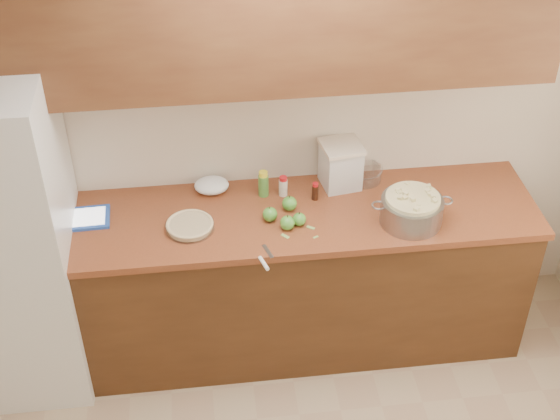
{
  "coord_description": "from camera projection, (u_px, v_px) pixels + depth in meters",
  "views": [
    {
      "loc": [
        -0.42,
        -1.7,
        3.39
      ],
      "look_at": [
        -0.04,
        1.43,
        0.98
      ],
      "focal_mm": 50.0,
      "sensor_mm": 36.0,
      "label": 1
    }
  ],
  "objects": [
    {
      "name": "paper_towel",
      "position": [
        212.0,
        185.0,
        4.18
      ],
      "size": [
        0.21,
        0.19,
        0.08
      ],
      "primitive_type": "ellipsoid",
      "rotation": [
        0.0,
        0.0,
        0.2
      ],
      "color": "white",
      "rests_on": "counter_run"
    },
    {
      "name": "apple_left",
      "position": [
        270.0,
        214.0,
        3.97
      ],
      "size": [
        0.08,
        0.08,
        0.09
      ],
      "color": "#4A9430",
      "rests_on": "counter_run"
    },
    {
      "name": "apple_extra",
      "position": [
        299.0,
        219.0,
        3.95
      ],
      "size": [
        0.07,
        0.07,
        0.08
      ],
      "color": "#4A9430",
      "rests_on": "counter_run"
    },
    {
      "name": "apple_front",
      "position": [
        287.0,
        223.0,
        3.92
      ],
      "size": [
        0.08,
        0.08,
        0.09
      ],
      "color": "#4A9430",
      "rests_on": "counter_run"
    },
    {
      "name": "peel_a",
      "position": [
        316.0,
        237.0,
        3.89
      ],
      "size": [
        0.03,
        0.02,
        0.0
      ],
      "primitive_type": "cube",
      "rotation": [
        0.0,
        0.0,
        0.42
      ],
      "color": "#8DB558",
      "rests_on": "counter_run"
    },
    {
      "name": "upper_cabinets",
      "position": [
        283.0,
        13.0,
        3.54
      ],
      "size": [
        2.6,
        0.34,
        0.7
      ],
      "primitive_type": "cube",
      "color": "brown",
      "rests_on": "room_shell"
    },
    {
      "name": "apple_center",
      "position": [
        290.0,
        204.0,
        4.04
      ],
      "size": [
        0.08,
        0.08,
        0.09
      ],
      "color": "#4A9430",
      "rests_on": "counter_run"
    },
    {
      "name": "counter_run",
      "position": [
        286.0,
        278.0,
        4.33
      ],
      "size": [
        2.64,
        0.68,
        0.92
      ],
      "color": "#4E2D16",
      "rests_on": "ground"
    },
    {
      "name": "colander",
      "position": [
        412.0,
        210.0,
        3.94
      ],
      "size": [
        0.42,
        0.32,
        0.16
      ],
      "rotation": [
        0.0,
        0.0,
        -0.02
      ],
      "color": "gray",
      "rests_on": "counter_run"
    },
    {
      "name": "paring_knife",
      "position": [
        264.0,
        262.0,
        3.73
      ],
      "size": [
        0.08,
        0.2,
        0.02
      ],
      "rotation": [
        0.0,
        0.0,
        0.3
      ],
      "color": "gray",
      "rests_on": "counter_run"
    },
    {
      "name": "peel_b",
      "position": [
        311.0,
        228.0,
        3.95
      ],
      "size": [
        0.05,
        0.04,
        0.0
      ],
      "primitive_type": "cube",
      "rotation": [
        0.0,
        0.0,
        -0.6
      ],
      "color": "#8DB558",
      "rests_on": "counter_run"
    },
    {
      "name": "room_shell",
      "position": [
        342.0,
        387.0,
        2.65
      ],
      "size": [
        3.6,
        3.6,
        3.6
      ],
      "color": "tan",
      "rests_on": "ground"
    },
    {
      "name": "peel_c",
      "position": [
        285.0,
        236.0,
        3.89
      ],
      "size": [
        0.04,
        0.05,
        0.0
      ],
      "primitive_type": "cube",
      "rotation": [
        0.0,
        0.0,
        -0.82
      ],
      "color": "#8DB558",
      "rests_on": "counter_run"
    },
    {
      "name": "flour_canister",
      "position": [
        341.0,
        164.0,
        4.17
      ],
      "size": [
        0.24,
        0.24,
        0.26
      ],
      "rotation": [
        0.0,
        0.0,
        0.15
      ],
      "color": "silver",
      "rests_on": "counter_run"
    },
    {
      "name": "cinnamon_shaker",
      "position": [
        283.0,
        186.0,
        4.14
      ],
      "size": [
        0.05,
        0.05,
        0.12
      ],
      "rotation": [
        0.0,
        0.0,
        0.36
      ],
      "color": "beige",
      "rests_on": "counter_run"
    },
    {
      "name": "pie",
      "position": [
        190.0,
        226.0,
        3.93
      ],
      "size": [
        0.25,
        0.25,
        0.04
      ],
      "rotation": [
        0.0,
        0.0,
        0.29
      ],
      "color": "silver",
      "rests_on": "counter_run"
    },
    {
      "name": "mixing_bowl",
      "position": [
        364.0,
        173.0,
        4.26
      ],
      "size": [
        0.21,
        0.21,
        0.08
      ],
      "rotation": [
        0.0,
        0.0,
        0.32
      ],
      "color": "silver",
      "rests_on": "counter_run"
    },
    {
      "name": "vanilla_bottle",
      "position": [
        315.0,
        191.0,
        4.11
      ],
      "size": [
        0.04,
        0.04,
        0.1
      ],
      "rotation": [
        0.0,
        0.0,
        -0.34
      ],
      "color": "black",
      "rests_on": "counter_run"
    },
    {
      "name": "fridge",
      "position": [
        2.0,
        242.0,
        3.89
      ],
      "size": [
        0.7,
        0.7,
        1.8
      ],
      "primitive_type": "cube",
      "color": "silver",
      "rests_on": "ground"
    },
    {
      "name": "tablet",
      "position": [
        85.0,
        218.0,
        4.0
      ],
      "size": [
        0.26,
        0.2,
        0.02
      ],
      "rotation": [
        0.0,
        0.0,
        0.04
      ],
      "color": "#254FB3",
      "rests_on": "counter_run"
    },
    {
      "name": "lemon_bottle",
      "position": [
        263.0,
        184.0,
        4.13
      ],
      "size": [
        0.05,
        0.05,
        0.15
      ],
      "rotation": [
        0.0,
        0.0,
        0.07
      ],
      "color": "#4C8C38",
      "rests_on": "counter_run"
    }
  ]
}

